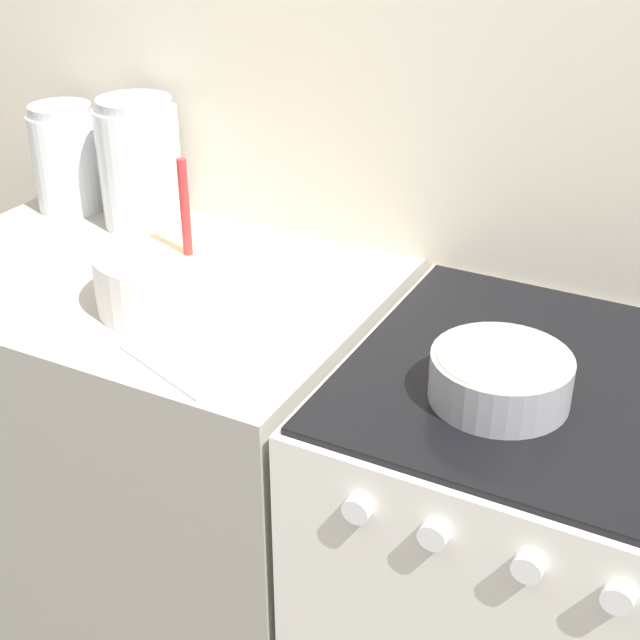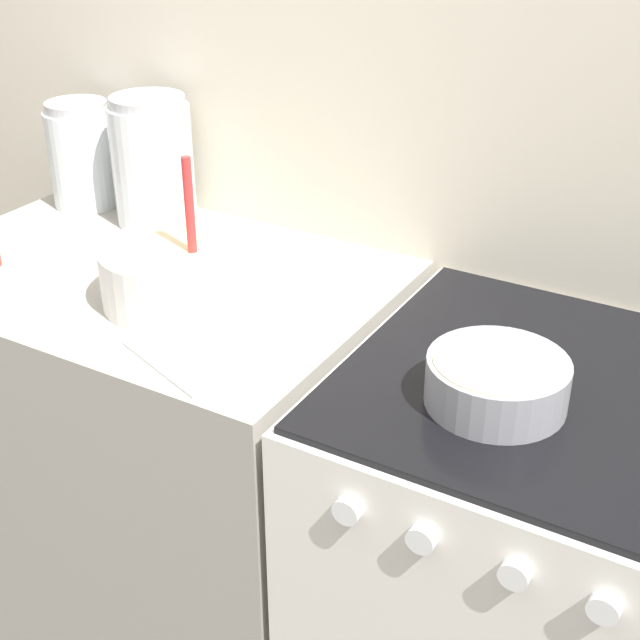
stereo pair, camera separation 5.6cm
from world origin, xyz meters
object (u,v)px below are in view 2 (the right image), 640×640
at_px(storage_jar_left, 83,162).
at_px(baking_pan, 497,380).
at_px(mixing_bowl, 174,270).
at_px(stove, 519,603).
at_px(storage_jar_middle, 153,169).

bearing_deg(storage_jar_left, baking_pan, -15.69).
xyz_separation_m(mixing_bowl, storage_jar_left, (-0.47, 0.28, 0.04)).
height_order(stove, mixing_bowl, mixing_bowl).
bearing_deg(storage_jar_middle, stove, -12.77).
relative_size(stove, storage_jar_middle, 3.40).
distance_m(baking_pan, storage_jar_middle, 0.92).
relative_size(stove, baking_pan, 4.41).
xyz_separation_m(baking_pan, storage_jar_middle, (-0.87, 0.30, 0.08)).
bearing_deg(storage_jar_middle, mixing_bowl, -46.00).
relative_size(baking_pan, storage_jar_left, 0.90).
height_order(mixing_bowl, baking_pan, mixing_bowl).
xyz_separation_m(storage_jar_left, storage_jar_middle, (0.20, 0.00, 0.02)).
bearing_deg(storage_jar_middle, baking_pan, -19.04).
xyz_separation_m(mixing_bowl, storage_jar_middle, (-0.27, 0.28, 0.05)).
xyz_separation_m(stove, storage_jar_left, (-1.12, 0.21, 0.55)).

